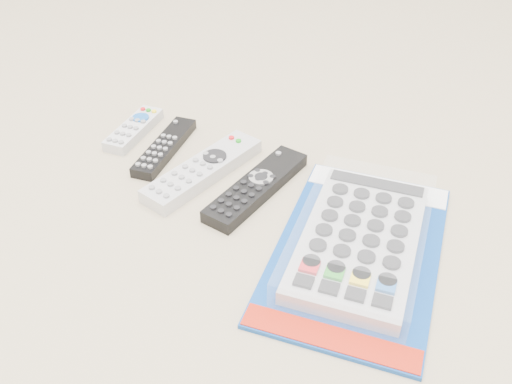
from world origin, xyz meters
The scene contains 5 objects.
remote_small_grey centered at (-0.23, 0.05, 0.01)m, with size 0.06×0.14×0.02m.
remote_slim_black centered at (-0.15, 0.03, 0.01)m, with size 0.07×0.17×0.02m.
remote_silver_dvd centered at (-0.06, 0.01, 0.01)m, with size 0.09×0.22×0.02m.
remote_large_black centered at (0.03, 0.01, 0.01)m, with size 0.07×0.21×0.02m.
jumbo_remote_packaged centered at (0.21, -0.03, 0.02)m, with size 0.26×0.37×0.05m.
Camera 1 is at (0.37, -0.56, 0.52)m, focal length 40.00 mm.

